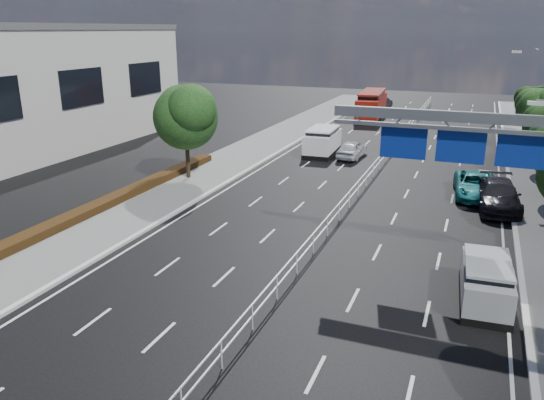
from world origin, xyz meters
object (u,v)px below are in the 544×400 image
(near_car_silver, at_px, (352,149))
(parked_car_dark, at_px, (498,195))
(overhead_gantry, at_px, (480,142))
(parked_car_teal, at_px, (476,185))
(near_car_dark, at_px, (382,103))
(silver_minivan, at_px, (486,282))
(white_minivan, at_px, (323,141))
(red_bus, at_px, (372,104))

(near_car_silver, relative_size, parked_car_dark, 0.76)
(overhead_gantry, bearing_deg, near_car_silver, 117.27)
(near_car_silver, height_order, parked_car_teal, parked_car_teal)
(parked_car_teal, xyz_separation_m, parked_car_dark, (1.28, -1.99, 0.07))
(near_car_dark, bearing_deg, silver_minivan, 111.16)
(white_minivan, relative_size, near_car_silver, 1.23)
(overhead_gantry, relative_size, near_car_silver, 2.41)
(near_car_silver, xyz_separation_m, parked_car_dark, (10.94, -9.53, 0.09))
(red_bus, distance_m, silver_minivan, 44.33)
(overhead_gantry, distance_m, near_car_dark, 48.92)
(red_bus, distance_m, parked_car_teal, 30.66)
(white_minivan, distance_m, parked_car_dark, 16.82)
(parked_car_dark, bearing_deg, parked_car_teal, 118.19)
(red_bus, bearing_deg, white_minivan, -94.59)
(white_minivan, bearing_deg, overhead_gantry, -59.74)
(overhead_gantry, bearing_deg, red_bus, 107.16)
(red_bus, bearing_deg, parked_car_teal, -70.88)
(red_bus, relative_size, parked_car_teal, 2.02)
(overhead_gantry, height_order, silver_minivan, overhead_gantry)
(red_bus, xyz_separation_m, near_car_dark, (-0.18, 8.06, -0.89))
(near_car_silver, relative_size, silver_minivan, 1.00)
(silver_minivan, bearing_deg, near_car_silver, 112.00)
(near_car_dark, bearing_deg, red_bus, 97.96)
(near_car_silver, xyz_separation_m, parked_car_teal, (9.65, -7.54, 0.02))
(near_car_dark, relative_size, parked_car_dark, 0.82)
(parked_car_teal, bearing_deg, near_car_dark, 103.61)
(parked_car_dark, bearing_deg, red_bus, 109.50)
(silver_minivan, bearing_deg, red_bus, 103.56)
(red_bus, bearing_deg, near_car_dark, 86.97)
(overhead_gantry, height_order, parked_car_dark, overhead_gantry)
(red_bus, xyz_separation_m, parked_car_dark, (13.47, -30.11, -0.84))
(near_car_silver, xyz_separation_m, near_car_dark, (-2.72, 28.64, 0.04))
(near_car_silver, bearing_deg, near_car_dark, -80.81)
(red_bus, bearing_deg, near_car_silver, -87.28)
(parked_car_teal, distance_m, parked_car_dark, 2.37)
(red_bus, distance_m, parked_car_dark, 33.00)
(silver_minivan, bearing_deg, near_car_dark, 101.18)
(near_car_silver, bearing_deg, overhead_gantry, 121.03)
(near_car_silver, xyz_separation_m, silver_minivan, (10.32, -21.83, 0.13))
(white_minivan, relative_size, silver_minivan, 1.23)
(silver_minivan, height_order, parked_car_dark, silver_minivan)
(parked_car_dark, bearing_deg, near_car_dark, 105.07)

